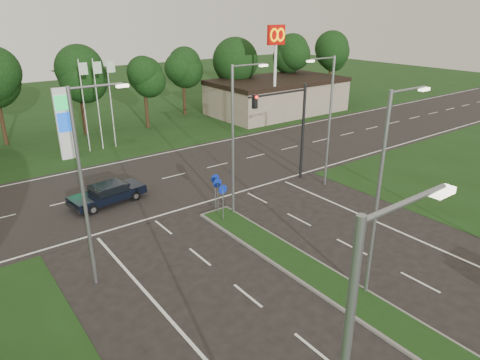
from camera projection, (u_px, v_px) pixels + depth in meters
verge_far at (51, 109)px, 55.05m from camera, size 160.00×50.00×0.02m
cross_road at (162, 179)px, 31.97m from camera, size 160.00×12.00×0.02m
median_kerb at (393, 324)px, 17.05m from camera, size 2.00×26.00×0.12m
commercial_building at (277, 96)px, 52.42m from camera, size 16.00×9.00×4.00m
streetlight_median_near at (382, 187)px, 17.25m from camera, size 2.53×0.22×9.00m
streetlight_median_far at (236, 134)px, 24.70m from camera, size 2.53×0.22×9.00m
streetlight_left_far at (86, 180)px, 18.03m from camera, size 2.53×0.22×9.00m
streetlight_right_far at (328, 116)px, 29.04m from camera, size 2.53×0.22×9.00m
traffic_signal at (290, 120)px, 29.79m from camera, size 5.10×0.42×7.00m
median_signs at (218, 190)px, 25.68m from camera, size 1.16×1.76×2.38m
gas_pylon at (68, 121)px, 35.42m from camera, size 5.80×1.26×8.00m
mcdonalds_sign at (276, 49)px, 44.99m from camera, size 2.20×0.47×10.40m
treeline_far at (82, 65)px, 41.37m from camera, size 6.00×6.00×9.90m
navy_sedan at (108, 193)px, 27.72m from camera, size 4.93×2.55×1.30m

